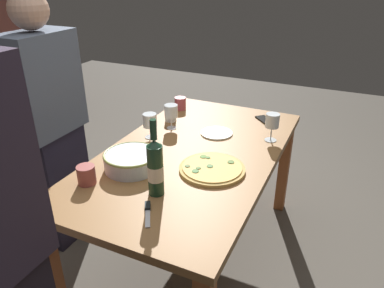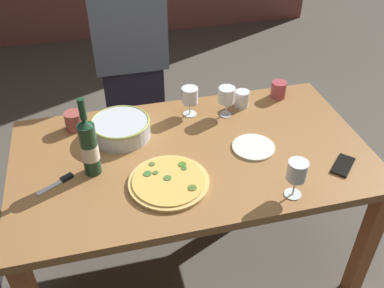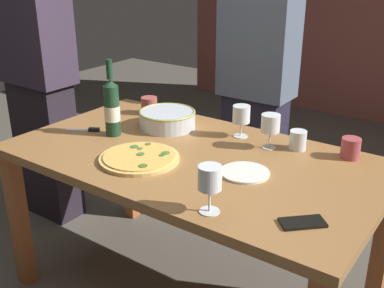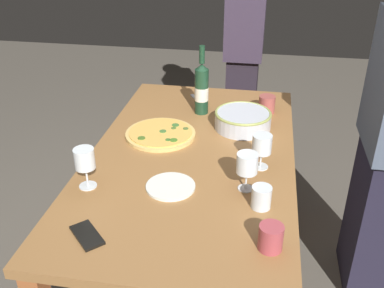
# 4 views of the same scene
# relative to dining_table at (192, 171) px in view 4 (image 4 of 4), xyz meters

# --- Properties ---
(ground_plane) EXTENTS (8.00, 8.00, 0.00)m
(ground_plane) POSITION_rel_dining_table_xyz_m (0.00, 0.00, -0.66)
(ground_plane) COLOR #595248
(dining_table) EXTENTS (1.60, 0.90, 0.75)m
(dining_table) POSITION_rel_dining_table_xyz_m (0.00, 0.00, 0.00)
(dining_table) COLOR olive
(dining_table) RESTS_ON ground
(pizza) EXTENTS (0.34, 0.34, 0.02)m
(pizza) POSITION_rel_dining_table_xyz_m (-0.14, -0.18, 0.10)
(pizza) COLOR #DFB867
(pizza) RESTS_ON dining_table
(serving_bowl) EXTENTS (0.28, 0.28, 0.09)m
(serving_bowl) POSITION_rel_dining_table_xyz_m (-0.29, 0.20, 0.14)
(serving_bowl) COLOR silver
(serving_bowl) RESTS_ON dining_table
(wine_bottle) EXTENTS (0.07, 0.07, 0.36)m
(wine_bottle) POSITION_rel_dining_table_xyz_m (-0.44, -0.03, 0.23)
(wine_bottle) COLOR #1A3B26
(wine_bottle) RESTS_ON dining_table
(wine_glass_near_pizza) EXTENTS (0.08, 0.08, 0.16)m
(wine_glass_near_pizza) POSITION_rel_dining_table_xyz_m (0.24, 0.25, 0.20)
(wine_glass_near_pizza) COLOR white
(wine_glass_near_pizza) RESTS_ON dining_table
(wine_glass_by_bottle) EXTENTS (0.08, 0.08, 0.17)m
(wine_glass_by_bottle) POSITION_rel_dining_table_xyz_m (0.33, -0.36, 0.21)
(wine_glass_by_bottle) COLOR white
(wine_glass_by_bottle) RESTS_ON dining_table
(wine_glass_far_left) EXTENTS (0.08, 0.08, 0.15)m
(wine_glass_far_left) POSITION_rel_dining_table_xyz_m (0.07, 0.30, 0.20)
(wine_glass_far_left) COLOR white
(wine_glass_far_left) RESTS_ON dining_table
(cup_amber) EXTENTS (0.07, 0.07, 0.09)m
(cup_amber) POSITION_rel_dining_table_xyz_m (0.35, 0.32, 0.14)
(cup_amber) COLOR white
(cup_amber) RESTS_ON dining_table
(cup_ceramic) EXTENTS (0.09, 0.09, 0.09)m
(cup_ceramic) POSITION_rel_dining_table_xyz_m (-0.50, 0.32, 0.14)
(cup_ceramic) COLOR #A74E48
(cup_ceramic) RESTS_ON dining_table
(cup_spare) EXTENTS (0.08, 0.08, 0.09)m
(cup_spare) POSITION_rel_dining_table_xyz_m (0.56, 0.35, 0.14)
(cup_spare) COLOR #AF454D
(cup_spare) RESTS_ON dining_table
(side_plate) EXTENTS (0.20, 0.20, 0.01)m
(side_plate) POSITION_rel_dining_table_xyz_m (0.28, -0.04, 0.10)
(side_plate) COLOR white
(side_plate) RESTS_ON dining_table
(cell_phone) EXTENTS (0.15, 0.15, 0.01)m
(cell_phone) POSITION_rel_dining_table_xyz_m (0.61, -0.25, 0.10)
(cell_phone) COLOR black
(cell_phone) RESTS_ON dining_table
(pizza_knife) EXTENTS (0.15, 0.10, 0.02)m
(pizza_knife) POSITION_rel_dining_table_xyz_m (-0.58, -0.06, 0.10)
(pizza_knife) COLOR silver
(pizza_knife) RESTS_ON dining_table
(person_host) EXTENTS (0.45, 0.24, 1.74)m
(person_host) POSITION_rel_dining_table_xyz_m (-1.20, 0.15, 0.23)
(person_host) COLOR black
(person_host) RESTS_ON ground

